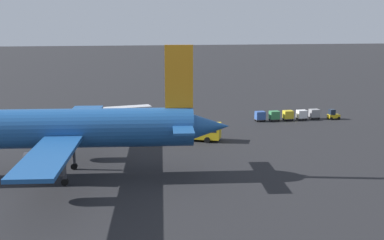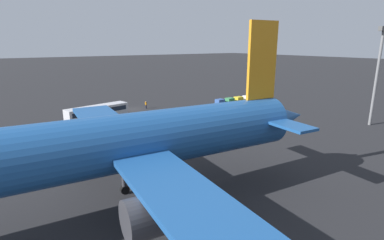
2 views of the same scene
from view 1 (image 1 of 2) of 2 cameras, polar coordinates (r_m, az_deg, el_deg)
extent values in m
plane|color=#232326|center=(105.94, -2.83, 0.65)|extent=(600.00, 600.00, 0.00)
cylinder|color=#1E5193|center=(64.77, -16.14, -0.97)|extent=(36.64, 8.44, 5.09)
cone|color=#1E5193|center=(63.46, 1.49, -0.76)|extent=(7.01, 5.17, 4.58)
cube|color=#1E5193|center=(54.21, -16.66, -4.14)|extent=(6.26, 17.08, 0.44)
cube|color=#1E5193|center=(75.02, -13.01, 0.39)|extent=(6.26, 17.08, 0.44)
cube|color=orange|center=(62.15, -1.56, 5.16)|extent=(3.65, 0.70, 8.14)
cube|color=#1E5193|center=(63.16, -1.20, -0.35)|extent=(3.76, 13.41, 0.28)
cylinder|color=#38383D|center=(57.24, -17.08, -5.01)|extent=(4.60, 3.19, 2.80)
cylinder|color=#38383D|center=(73.13, -14.10, -1.25)|extent=(4.60, 3.19, 2.80)
cylinder|color=#38383D|center=(62.42, -14.91, -5.73)|extent=(0.50, 0.50, 4.07)
cylinder|color=black|center=(62.91, -14.83, -7.11)|extent=(0.94, 0.58, 0.90)
cylinder|color=#38383D|center=(68.65, -13.86, -4.08)|extent=(0.50, 0.50, 4.07)
cylinder|color=black|center=(69.09, -13.79, -5.35)|extent=(0.94, 0.58, 0.90)
cube|color=silver|center=(98.41, -8.44, 0.75)|extent=(12.65, 5.19, 2.70)
cube|color=#192333|center=(98.32, -8.45, 1.02)|extent=(11.69, 5.03, 0.86)
cylinder|color=black|center=(96.57, -10.45, -0.32)|extent=(1.04, 0.50, 1.00)
cylinder|color=black|center=(99.33, -10.75, 0.00)|extent=(1.04, 0.50, 1.00)
cylinder|color=black|center=(98.16, -6.05, 0.01)|extent=(1.04, 0.50, 1.00)
cylinder|color=black|center=(100.88, -6.47, 0.32)|extent=(1.04, 0.50, 1.00)
cube|color=gold|center=(83.02, -0.20, -1.18)|extent=(10.72, 6.38, 2.68)
cube|color=#192333|center=(82.92, -0.20, -0.86)|extent=(9.96, 6.12, 0.86)
cylinder|color=black|center=(82.69, -2.60, -2.16)|extent=(1.04, 0.64, 1.00)
cylinder|color=black|center=(85.43, -2.10, -1.70)|extent=(1.04, 0.64, 1.00)
cylinder|color=black|center=(81.31, 1.80, -2.40)|extent=(1.04, 0.64, 1.00)
cylinder|color=black|center=(84.10, 2.16, -1.92)|extent=(1.04, 0.64, 1.00)
cube|color=gold|center=(105.03, 16.44, 0.44)|extent=(2.44, 1.37, 0.70)
cube|color=#192333|center=(104.67, 16.26, 0.92)|extent=(1.12, 1.20, 1.10)
cylinder|color=black|center=(104.11, 16.19, 0.16)|extent=(0.61, 0.24, 0.60)
cylinder|color=black|center=(105.33, 15.85, 0.31)|extent=(0.61, 0.24, 0.60)
cylinder|color=black|center=(104.87, 17.01, 0.20)|extent=(0.61, 0.24, 0.60)
cylinder|color=black|center=(106.09, 16.66, 0.35)|extent=(0.61, 0.24, 0.60)
cylinder|color=#1E1E2D|center=(105.22, -1.26, 0.82)|extent=(0.32, 0.32, 0.85)
cylinder|color=orange|center=(105.08, -1.27, 1.22)|extent=(0.38, 0.38, 0.65)
sphere|color=tan|center=(105.00, -1.27, 1.46)|extent=(0.24, 0.24, 0.24)
cube|color=#38383D|center=(104.26, 14.27, 0.35)|extent=(2.07, 1.77, 0.10)
cube|color=gray|center=(104.10, 14.29, 0.81)|extent=(1.97, 1.68, 1.60)
cylinder|color=black|center=(103.41, 14.03, 0.14)|extent=(0.36, 0.14, 0.36)
cylinder|color=black|center=(104.54, 13.73, 0.28)|extent=(0.36, 0.14, 0.36)
cylinder|color=black|center=(104.07, 14.79, 0.17)|extent=(0.36, 0.14, 0.36)
cylinder|color=black|center=(105.19, 14.48, 0.31)|extent=(0.36, 0.14, 0.36)
cube|color=#38383D|center=(102.60, 12.86, 0.24)|extent=(2.07, 1.77, 0.10)
cube|color=silver|center=(102.43, 12.88, 0.70)|extent=(1.97, 1.68, 1.60)
cylinder|color=black|center=(101.76, 12.61, 0.02)|extent=(0.36, 0.14, 0.36)
cylinder|color=black|center=(102.91, 12.32, 0.16)|extent=(0.36, 0.14, 0.36)
cylinder|color=black|center=(102.39, 13.38, 0.06)|extent=(0.36, 0.14, 0.36)
cylinder|color=black|center=(103.52, 13.09, 0.20)|extent=(0.36, 0.14, 0.36)
cube|color=#38383D|center=(101.48, 11.30, 0.18)|extent=(2.07, 1.77, 0.10)
cube|color=gold|center=(101.31, 11.32, 0.65)|extent=(1.97, 1.68, 1.60)
cylinder|color=black|center=(100.65, 11.04, -0.04)|extent=(0.36, 0.14, 0.36)
cylinder|color=black|center=(101.81, 10.76, 0.10)|extent=(0.36, 0.14, 0.36)
cylinder|color=black|center=(101.24, 11.83, 0.00)|extent=(0.36, 0.14, 0.36)
cylinder|color=black|center=(102.39, 11.55, 0.14)|extent=(0.36, 0.14, 0.36)
cube|color=#38383D|center=(100.43, 9.71, 0.12)|extent=(2.07, 1.77, 0.10)
cube|color=#38844C|center=(100.26, 9.73, 0.59)|extent=(1.97, 1.68, 1.60)
cylinder|color=black|center=(99.62, 9.43, -0.10)|extent=(0.36, 0.14, 0.36)
cylinder|color=black|center=(100.79, 9.17, 0.04)|extent=(0.36, 0.14, 0.36)
cylinder|color=black|center=(100.16, 10.24, -0.07)|extent=(0.36, 0.14, 0.36)
cylinder|color=black|center=(101.33, 9.98, 0.08)|extent=(0.36, 0.14, 0.36)
cube|color=#38383D|center=(99.61, 8.06, 0.07)|extent=(2.07, 1.77, 0.10)
cube|color=#33569E|center=(99.44, 8.08, 0.55)|extent=(1.97, 1.68, 1.60)
cylinder|color=black|center=(98.81, 7.77, -0.15)|extent=(0.36, 0.14, 0.36)
cylinder|color=black|center=(99.99, 7.53, 0.00)|extent=(0.36, 0.14, 0.36)
cylinder|color=black|center=(99.32, 8.60, -0.11)|extent=(0.36, 0.14, 0.36)
cylinder|color=black|center=(100.49, 8.35, 0.04)|extent=(0.36, 0.14, 0.36)
camera|label=2|loc=(42.46, -31.40, 2.82)|focal=28.00mm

